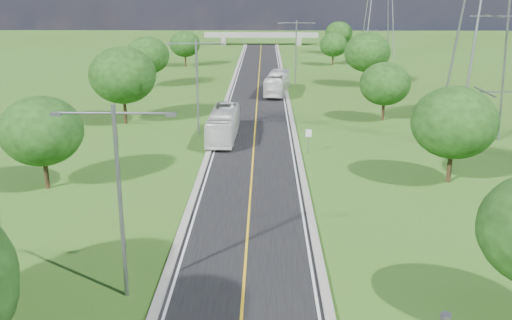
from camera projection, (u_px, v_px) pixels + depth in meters
The scene contains 21 objects.
ground at pixel (257, 106), 75.22m from camera, with size 260.00×260.00×0.00m, color #365618.
road at pixel (257, 97), 80.94m from camera, with size 8.00×150.00×0.06m, color black.
curb_left at pixel (228, 97), 80.98m from camera, with size 0.50×150.00×0.22m, color gray.
curb_right at pixel (287, 97), 80.85m from camera, with size 0.50×150.00×0.22m, color gray.
speed_limit_sign at pixel (308, 137), 53.63m from camera, with size 0.55×0.09×2.40m.
overpass at pixel (261, 36), 150.95m from camera, with size 30.00×3.00×3.20m.
streetlight_near_left at pixel (119, 187), 27.69m from camera, with size 5.90×0.25×10.00m.
streetlight_mid_left at pixel (197, 79), 59.22m from camera, with size 5.90×0.25×10.00m.
streetlight_far_right at pixel (296, 46), 90.57m from camera, with size 5.90×0.25×10.00m.
power_tower_near at pixel (496, 0), 51.65m from camera, with size 9.00×6.40×28.00m.
tree_lb at pixel (41, 131), 43.52m from camera, with size 6.30×6.30×7.33m.
tree_lc at pixel (123, 75), 64.25m from camera, with size 7.56×7.56×8.79m.
tree_ld at pixel (147, 55), 87.39m from camera, with size 6.72×6.72×7.82m.
tree_le at pixel (185, 44), 110.47m from camera, with size 5.88×5.88×6.84m.
tree_rb at pixel (454, 123), 44.85m from camera, with size 6.72×6.72×7.82m.
tree_rc at pixel (385, 84), 66.07m from camera, with size 5.88×5.88×6.84m.
tree_rd at pixel (367, 52), 88.70m from camera, with size 7.14×7.14×8.30m.
tree_re at pixel (333, 45), 112.03m from camera, with size 5.46×5.46×6.35m.
tree_rf at pixel (339, 33), 130.91m from camera, with size 6.30×6.30×7.33m.
bus_outbound at pixel (277, 83), 82.93m from camera, with size 2.64×11.29×3.14m, color white.
bus_inbound at pixel (223, 124), 58.63m from camera, with size 2.57×10.98×3.06m, color white.
Camera 1 is at (1.08, -13.97, 15.34)m, focal length 40.00 mm.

